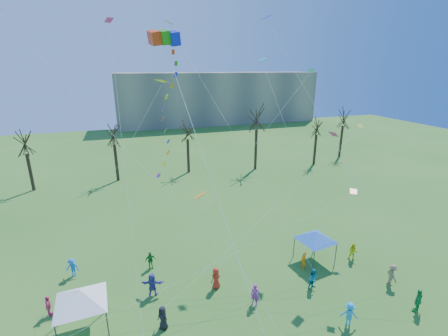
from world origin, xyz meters
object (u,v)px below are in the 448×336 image
object	(u,v)px
canopy_tent_white	(80,296)
distant_building	(218,98)
canopy_tent_blue	(316,236)
big_box_kite	(172,117)

from	to	relation	value
canopy_tent_white	distant_building	bearing A→B (deg)	66.67
distant_building	canopy_tent_blue	world-z (taller)	distant_building
big_box_kite	canopy_tent_blue	xyz separation A→B (m)	(12.14, 0.28, -11.08)
canopy_tent_white	canopy_tent_blue	xyz separation A→B (m)	(18.84, 2.11, -0.28)
distant_building	big_box_kite	distance (m)	77.90
big_box_kite	canopy_tent_white	bearing A→B (deg)	-164.77
big_box_kite	canopy_tent_white	size ratio (longest dim) A/B	4.60
canopy_tent_white	canopy_tent_blue	world-z (taller)	canopy_tent_white
big_box_kite	canopy_tent_blue	size ratio (longest dim) A/B	5.18
distant_building	canopy_tent_white	xyz separation A→B (m)	(-32.40, -75.12, -4.72)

